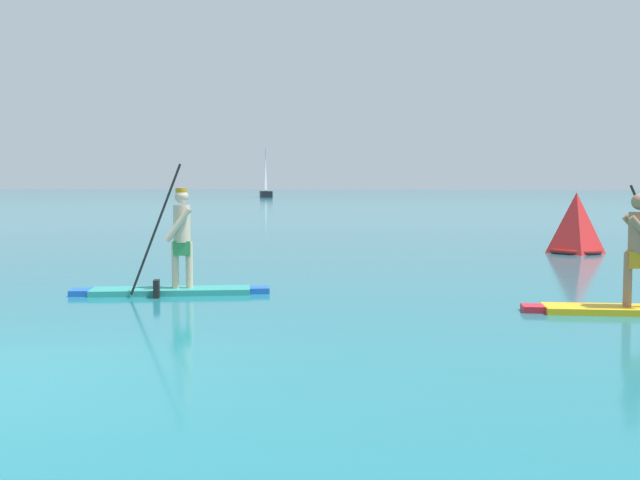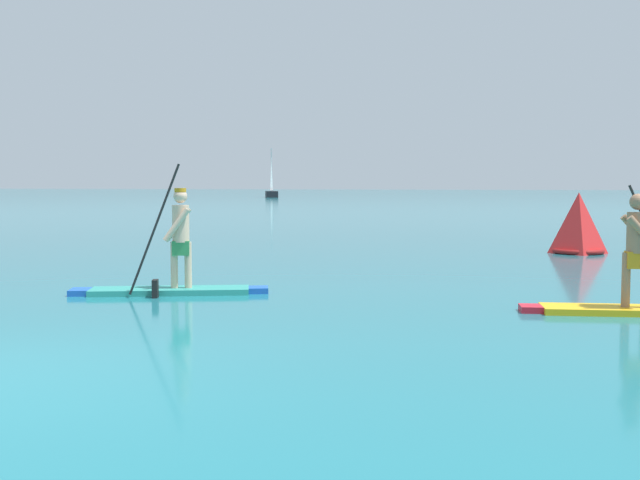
# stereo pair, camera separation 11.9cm
# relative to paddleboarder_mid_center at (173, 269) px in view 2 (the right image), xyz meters

# --- Properties ---
(paddleboarder_mid_center) EXTENTS (2.93, 1.54, 2.04)m
(paddleboarder_mid_center) POSITION_rel_paddleboarder_mid_center_xyz_m (0.00, 0.00, 0.00)
(paddleboarder_mid_center) COLOR teal
(paddleboarder_mid_center) RESTS_ON ground
(paddleboarder_far_right) EXTENTS (2.84, 1.09, 1.73)m
(paddleboarder_far_right) POSITION_rel_paddleboarder_mid_center_xyz_m (6.61, 0.18, -0.00)
(paddleboarder_far_right) COLOR yellow
(paddleboarder_far_right) RESTS_ON ground
(race_marker_buoy) EXTENTS (1.24, 1.24, 1.48)m
(race_marker_buoy) POSITION_rel_paddleboarder_mid_center_xyz_m (5.92, 9.38, 0.29)
(race_marker_buoy) COLOR red
(race_marker_buoy) RESTS_ON ground
(sailboat_left_horizon) EXTENTS (3.61, 5.87, 6.13)m
(sailboat_left_horizon) POSITION_rel_paddleboarder_mid_center_xyz_m (-30.74, 82.52, 0.37)
(sailboat_left_horizon) COLOR black
(sailboat_left_horizon) RESTS_ON ground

